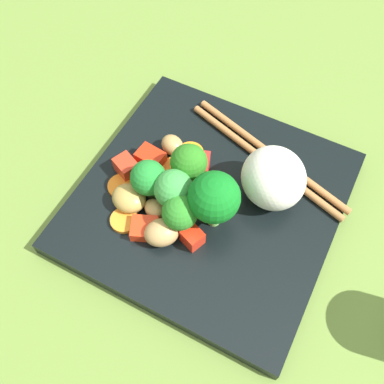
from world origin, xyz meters
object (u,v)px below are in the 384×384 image
at_px(rice_mound, 273,178).
at_px(square_plate, 209,201).
at_px(broccoli_floret_0, 149,179).
at_px(chopstick_pair, 267,157).
at_px(carrot_slice_0, 210,187).

bearing_deg(rice_mound, square_plate, 118.80).
bearing_deg(rice_mound, broccoli_floret_0, 115.07).
bearing_deg(broccoli_floret_0, chopstick_pair, -44.93).
relative_size(square_plate, rice_mound, 3.89).
bearing_deg(broccoli_floret_0, carrot_slice_0, -59.04).
distance_m(square_plate, broccoli_floret_0, 0.08).
distance_m(broccoli_floret_0, chopstick_pair, 0.14).
xyz_separation_m(square_plate, chopstick_pair, (0.08, -0.04, 0.01)).
height_order(square_plate, rice_mound, rice_mound).
bearing_deg(square_plate, rice_mound, -61.20).
relative_size(rice_mound, carrot_slice_0, 2.95).
bearing_deg(broccoli_floret_0, rice_mound, -64.93).
relative_size(carrot_slice_0, chopstick_pair, 0.11).
height_order(broccoli_floret_0, carrot_slice_0, broccoli_floret_0).
distance_m(rice_mound, carrot_slice_0, 0.07).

